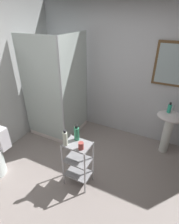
% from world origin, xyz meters
% --- Properties ---
extents(ground_plane, '(4.20, 4.20, 0.02)m').
position_xyz_m(ground_plane, '(0.00, 0.00, -0.01)').
color(ground_plane, gray).
extents(wall_back, '(4.20, 0.14, 2.50)m').
position_xyz_m(wall_back, '(0.01, 1.85, 1.25)').
color(wall_back, silver).
rests_on(wall_back, ground_plane).
extents(shower_stall, '(0.92, 0.92, 2.00)m').
position_xyz_m(shower_stall, '(-1.20, 1.18, 0.46)').
color(shower_stall, white).
rests_on(shower_stall, ground_plane).
extents(pedestal_sink, '(0.46, 0.37, 0.81)m').
position_xyz_m(pedestal_sink, '(0.89, 1.52, 0.58)').
color(pedestal_sink, white).
rests_on(pedestal_sink, ground_plane).
extents(sink_faucet, '(0.03, 0.03, 0.10)m').
position_xyz_m(sink_faucet, '(0.89, 1.64, 0.86)').
color(sink_faucet, silver).
rests_on(sink_faucet, pedestal_sink).
extents(storage_cart, '(0.38, 0.28, 0.74)m').
position_xyz_m(storage_cart, '(-0.18, 0.19, 0.44)').
color(storage_cart, silver).
rests_on(storage_cart, ground_plane).
extents(hand_soap_bottle, '(0.06, 0.06, 0.18)m').
position_xyz_m(hand_soap_bottle, '(0.83, 1.53, 0.89)').
color(hand_soap_bottle, '#2DBC99').
rests_on(hand_soap_bottle, pedestal_sink).
extents(lotion_bottle_white, '(0.06, 0.06, 0.24)m').
position_xyz_m(lotion_bottle_white, '(-0.31, 0.10, 0.85)').
color(lotion_bottle_white, white).
rests_on(lotion_bottle_white, storage_cart).
extents(body_wash_bottle_green, '(0.07, 0.07, 0.23)m').
position_xyz_m(body_wash_bottle_green, '(-0.23, 0.27, 0.84)').
color(body_wash_bottle_green, '#339065').
rests_on(body_wash_bottle_green, storage_cart).
extents(rinse_cup, '(0.07, 0.07, 0.10)m').
position_xyz_m(rinse_cup, '(-0.08, 0.12, 0.79)').
color(rinse_cup, '#B24742').
rests_on(rinse_cup, storage_cart).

